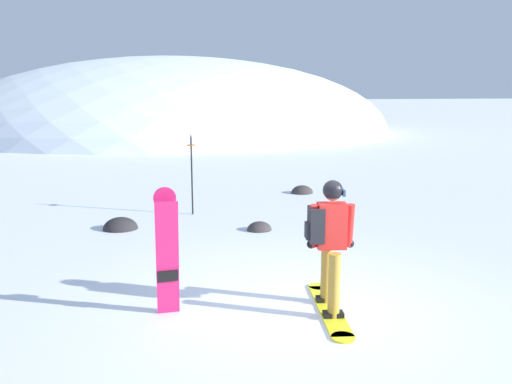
{
  "coord_description": "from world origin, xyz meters",
  "views": [
    {
      "loc": [
        -2.06,
        -5.94,
        2.8
      ],
      "look_at": [
        0.15,
        2.88,
        1.0
      ],
      "focal_mm": 36.07,
      "sensor_mm": 36.0,
      "label": 1
    }
  ],
  "objects_px": {
    "snowboarder_main": "(329,242)",
    "spare_snowboard": "(167,252)",
    "piste_marker_near": "(192,169)",
    "rock_mid": "(121,229)",
    "rock_small": "(259,230)",
    "rock_dark": "(302,193)"
  },
  "relations": [
    {
      "from": "snowboarder_main",
      "to": "spare_snowboard",
      "type": "height_order",
      "value": "snowboarder_main"
    },
    {
      "from": "snowboarder_main",
      "to": "piste_marker_near",
      "type": "xyz_separation_m",
      "value": [
        -1.03,
        5.69,
        0.14
      ]
    },
    {
      "from": "spare_snowboard",
      "to": "piste_marker_near",
      "type": "relative_size",
      "value": 0.89
    },
    {
      "from": "rock_mid",
      "to": "snowboarder_main",
      "type": "bearing_deg",
      "value": -61.05
    },
    {
      "from": "snowboarder_main",
      "to": "piste_marker_near",
      "type": "bearing_deg",
      "value": 100.23
    },
    {
      "from": "rock_mid",
      "to": "rock_small",
      "type": "bearing_deg",
      "value": -15.73
    },
    {
      "from": "piste_marker_near",
      "to": "rock_dark",
      "type": "height_order",
      "value": "piste_marker_near"
    },
    {
      "from": "rock_dark",
      "to": "rock_mid",
      "type": "xyz_separation_m",
      "value": [
        -4.87,
        -2.68,
        0.0
      ]
    },
    {
      "from": "piste_marker_near",
      "to": "rock_small",
      "type": "height_order",
      "value": "piste_marker_near"
    },
    {
      "from": "piste_marker_near",
      "to": "rock_small",
      "type": "xyz_separation_m",
      "value": [
        1.15,
        -1.71,
        -1.06
      ]
    },
    {
      "from": "rock_dark",
      "to": "rock_small",
      "type": "distance_m",
      "value": 4.05
    },
    {
      "from": "rock_dark",
      "to": "rock_mid",
      "type": "relative_size",
      "value": 0.87
    },
    {
      "from": "snowboarder_main",
      "to": "spare_snowboard",
      "type": "bearing_deg",
      "value": 170.19
    },
    {
      "from": "piste_marker_near",
      "to": "rock_dark",
      "type": "bearing_deg",
      "value": 28.16
    },
    {
      "from": "spare_snowboard",
      "to": "rock_mid",
      "type": "distance_m",
      "value": 4.54
    },
    {
      "from": "spare_snowboard",
      "to": "rock_dark",
      "type": "bearing_deg",
      "value": 59.17
    },
    {
      "from": "rock_dark",
      "to": "spare_snowboard",
      "type": "bearing_deg",
      "value": -120.83
    },
    {
      "from": "rock_small",
      "to": "piste_marker_near",
      "type": "bearing_deg",
      "value": 123.88
    },
    {
      "from": "snowboarder_main",
      "to": "rock_small",
      "type": "relative_size",
      "value": 3.54
    },
    {
      "from": "rock_dark",
      "to": "snowboarder_main",
      "type": "bearing_deg",
      "value": -106.72
    },
    {
      "from": "spare_snowboard",
      "to": "piste_marker_near",
      "type": "distance_m",
      "value": 5.44
    },
    {
      "from": "spare_snowboard",
      "to": "rock_mid",
      "type": "relative_size",
      "value": 2.33
    }
  ]
}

